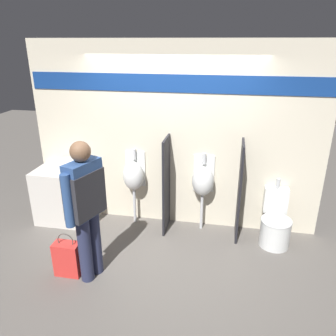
{
  "coord_description": "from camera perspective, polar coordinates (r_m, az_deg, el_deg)",
  "views": [
    {
      "loc": [
        0.78,
        -3.9,
        2.68
      ],
      "look_at": [
        0.0,
        0.17,
        1.05
      ],
      "focal_mm": 35.0,
      "sensor_mm": 36.0,
      "label": 1
    }
  ],
  "objects": [
    {
      "name": "ground_plane",
      "position": [
        4.79,
        -0.39,
        -12.52
      ],
      "size": [
        16.0,
        16.0,
        0.0
      ],
      "primitive_type": "plane",
      "color": "#5B5651"
    },
    {
      "name": "urinal_far",
      "position": [
        4.75,
        6.11,
        -2.24
      ],
      "size": [
        0.32,
        0.27,
        1.18
      ],
      "color": "silver",
      "rests_on": "ground_plane"
    },
    {
      "name": "divider_mid",
      "position": [
        4.67,
        12.33,
        -3.96
      ],
      "size": [
        0.03,
        0.47,
        1.42
      ],
      "color": "black",
      "rests_on": "ground_plane"
    },
    {
      "name": "shopping_bag",
      "position": [
        4.26,
        -17.06,
        -14.82
      ],
      "size": [
        0.32,
        0.17,
        0.57
      ],
      "color": "red",
      "rests_on": "ground_plane"
    },
    {
      "name": "display_wall",
      "position": [
        4.75,
        0.98,
        5.39
      ],
      "size": [
        4.24,
        0.07,
        2.7
      ],
      "color": "beige",
      "rests_on": "ground_plane"
    },
    {
      "name": "person_in_vest",
      "position": [
        3.77,
        -14.17,
        -5.87
      ],
      "size": [
        0.35,
        0.57,
        1.7
      ],
      "rotation": [
        0.0,
        0.0,
        1.23
      ],
      "color": "#282D4C",
      "rests_on": "ground_plane"
    },
    {
      "name": "divider_near_counter",
      "position": [
        4.74,
        -0.31,
        -3.03
      ],
      "size": [
        0.03,
        0.47,
        1.42
      ],
      "color": "black",
      "rests_on": "ground_plane"
    },
    {
      "name": "toilet",
      "position": [
        4.84,
        18.16,
        -9.35
      ],
      "size": [
        0.42,
        0.59,
        0.89
      ],
      "color": "silver",
      "rests_on": "ground_plane"
    },
    {
      "name": "cell_phone",
      "position": [
        4.95,
        -15.78,
        -0.99
      ],
      "size": [
        0.07,
        0.14,
        0.01
      ],
      "color": "black",
      "rests_on": "sink_counter"
    },
    {
      "name": "sink_basin",
      "position": [
        5.17,
        -17.13,
        0.48
      ],
      "size": [
        0.41,
        0.41,
        0.26
      ],
      "color": "silver",
      "rests_on": "sink_counter"
    },
    {
      "name": "sink_counter",
      "position": [
        5.33,
        -17.33,
        -4.6
      ],
      "size": [
        0.87,
        0.57,
        0.85
      ],
      "color": "silver",
      "rests_on": "ground_plane"
    },
    {
      "name": "urinal_near_counter",
      "position": [
        4.93,
        -6.0,
        -1.33
      ],
      "size": [
        0.32,
        0.27,
        1.18
      ],
      "color": "silver",
      "rests_on": "ground_plane"
    }
  ]
}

